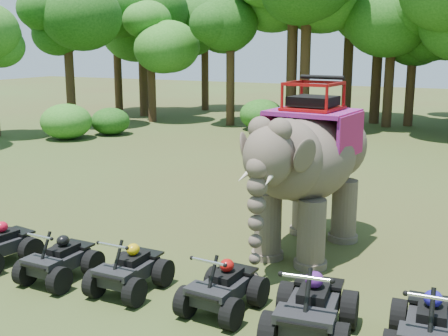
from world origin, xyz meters
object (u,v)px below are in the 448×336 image
(atv_1, at_px, (59,254))
(atv_4, at_px, (312,300))
(atv_3, at_px, (223,281))
(atv_5, at_px, (431,319))
(elephant, at_px, (309,166))
(atv_2, at_px, (129,263))

(atv_1, relative_size, atv_4, 0.83)
(atv_3, distance_m, atv_5, 3.57)
(atv_4, bearing_deg, atv_5, 0.87)
(elephant, bearing_deg, atv_2, -116.53)
(atv_2, xyz_separation_m, atv_4, (3.76, -0.22, 0.11))
(atv_1, relative_size, atv_5, 0.88)
(atv_1, distance_m, atv_4, 5.38)
(atv_3, bearing_deg, elephant, 87.84)
(atv_2, distance_m, atv_3, 2.02)
(atv_3, height_order, atv_4, atv_4)
(atv_1, xyz_separation_m, atv_2, (1.61, 0.19, 0.01))
(atv_2, relative_size, atv_4, 0.84)
(atv_2, distance_m, atv_5, 5.59)
(elephant, height_order, atv_1, elephant)
(atv_4, bearing_deg, atv_1, 173.22)
(atv_5, bearing_deg, atv_1, 178.18)
(elephant, distance_m, atv_3, 4.03)
(elephant, distance_m, atv_4, 4.43)
(atv_1, xyz_separation_m, atv_3, (3.63, 0.23, 0.02))
(atv_2, bearing_deg, atv_5, 0.38)
(elephant, relative_size, atv_5, 2.74)
(atv_4, distance_m, atv_5, 1.84)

